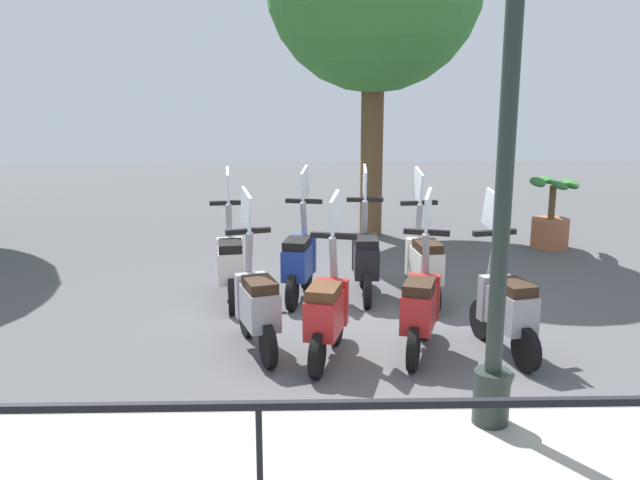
{
  "coord_description": "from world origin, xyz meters",
  "views": [
    {
      "loc": [
        -7.1,
        0.69,
        2.64
      ],
      "look_at": [
        0.2,
        0.5,
        0.9
      ],
      "focal_mm": 40.0,
      "sensor_mm": 36.0,
      "label": 1
    }
  ],
  "objects": [
    {
      "name": "scooter_near_2",
      "position": [
        -0.86,
        0.46,
        0.48
      ],
      "size": [
        1.21,
        0.52,
        1.54
      ],
      "rotation": [
        0.0,
        0.0,
        -0.25
      ],
      "color": "black",
      "rests_on": "ground_plane"
    },
    {
      "name": "fence_railing",
      "position": [
        -4.2,
        -0.0,
        0.91
      ],
      "size": [
        0.04,
        16.03,
        1.07
      ],
      "color": "black",
      "rests_on": "promenade_walkway"
    },
    {
      "name": "scooter_near_1",
      "position": [
        -0.73,
        -0.43,
        0.48
      ],
      "size": [
        1.2,
        0.54,
        1.54
      ],
      "rotation": [
        0.0,
        0.0,
        -0.3
      ],
      "color": "black",
      "rests_on": "ground_plane"
    },
    {
      "name": "ground_plane",
      "position": [
        0.0,
        0.0,
        0.0
      ],
      "size": [
        28.0,
        28.0,
        0.0
      ],
      "primitive_type": "plane",
      "color": "#4C4C4F"
    },
    {
      "name": "potted_palm",
      "position": [
        3.38,
        -3.09,
        0.45
      ],
      "size": [
        1.06,
        0.66,
        1.05
      ],
      "color": "#9E5B3D",
      "rests_on": "ground_plane"
    },
    {
      "name": "scooter_far_2",
      "position": [
        0.96,
        0.72,
        0.48
      ],
      "size": [
        1.22,
        0.49,
        1.54
      ],
      "rotation": [
        0.0,
        0.0,
        -0.21
      ],
      "color": "black",
      "rests_on": "ground_plane"
    },
    {
      "name": "scooter_far_3",
      "position": [
        0.87,
        1.52,
        0.48
      ],
      "size": [
        1.23,
        0.44,
        1.54
      ],
      "rotation": [
        0.0,
        0.0,
        0.11
      ],
      "color": "black",
      "rests_on": "ground_plane"
    },
    {
      "name": "scooter_near_3",
      "position": [
        -0.63,
        1.13,
        0.48
      ],
      "size": [
        1.2,
        0.55,
        1.54
      ],
      "rotation": [
        0.0,
        0.0,
        0.31
      ],
      "color": "black",
      "rests_on": "ground_plane"
    },
    {
      "name": "scooter_near_0",
      "position": [
        -0.77,
        -1.22,
        0.48
      ],
      "size": [
        1.21,
        0.51,
        1.54
      ],
      "rotation": [
        0.0,
        0.0,
        0.24
      ],
      "color": "black",
      "rests_on": "ground_plane"
    },
    {
      "name": "scooter_far_0",
      "position": [
        0.8,
        -0.71,
        0.48
      ],
      "size": [
        1.23,
        0.44,
        1.54
      ],
      "rotation": [
        0.0,
        0.0,
        0.11
      ],
      "color": "black",
      "rests_on": "ground_plane"
    },
    {
      "name": "lamp_post_near",
      "position": [
        -2.4,
        -0.67,
        1.88
      ],
      "size": [
        0.26,
        0.9,
        3.93
      ],
      "color": "#232D28",
      "rests_on": "promenade_walkway"
    },
    {
      "name": "scooter_far_1",
      "position": [
        1.04,
        -0.06,
        0.48
      ],
      "size": [
        1.23,
        0.44,
        1.54
      ],
      "rotation": [
        0.0,
        0.0,
        -0.03
      ],
      "color": "black",
      "rests_on": "ground_plane"
    }
  ]
}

